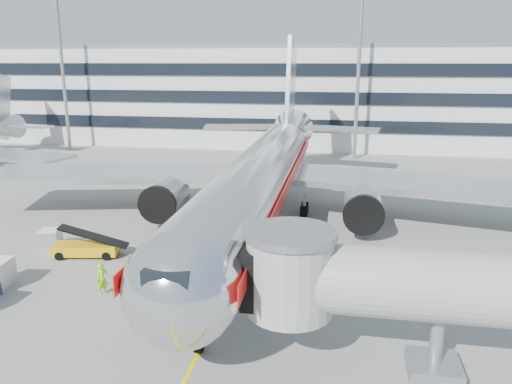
% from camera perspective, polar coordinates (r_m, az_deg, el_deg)
% --- Properties ---
extents(ground, '(180.00, 180.00, 0.00)m').
position_cam_1_polar(ground, '(31.51, -2.40, -10.04)').
color(ground, gray).
rests_on(ground, ground).
extents(lead_in_line, '(0.25, 70.00, 0.01)m').
position_cam_1_polar(lead_in_line, '(40.64, 0.57, -4.21)').
color(lead_in_line, yellow).
rests_on(lead_in_line, ground).
extents(main_jet, '(50.95, 48.70, 16.06)m').
position_cam_1_polar(main_jet, '(41.13, 0.97, 2.14)').
color(main_jet, silver).
rests_on(main_jet, ground).
extents(jet_bridge, '(17.80, 4.50, 7.00)m').
position_cam_1_polar(jet_bridge, '(22.83, 24.62, -10.80)').
color(jet_bridge, silver).
rests_on(jet_bridge, ground).
extents(terminal, '(150.00, 24.25, 15.60)m').
position_cam_1_polar(terminal, '(86.28, 5.79, 11.07)').
color(terminal, silver).
rests_on(terminal, ground).
extents(light_mast_west, '(2.40, 1.20, 25.45)m').
position_cam_1_polar(light_mast_west, '(81.16, -21.43, 14.95)').
color(light_mast_west, gray).
rests_on(light_mast_west, ground).
extents(light_mast_centre, '(2.40, 1.20, 25.45)m').
position_cam_1_polar(light_mast_centre, '(69.99, 11.76, 15.81)').
color(light_mast_centre, gray).
rests_on(light_mast_centre, ground).
extents(belt_loader, '(4.77, 2.35, 2.23)m').
position_cam_1_polar(belt_loader, '(36.84, -18.85, -6.04)').
color(belt_loader, '#D8A809').
rests_on(belt_loader, ground).
extents(cargo_container_right, '(1.64, 1.64, 1.47)m').
position_cam_1_polar(cargo_container_right, '(39.06, -22.45, -5.03)').
color(cargo_container_right, '#B1B3B8').
rests_on(cargo_container_right, ground).
extents(ramp_worker, '(0.78, 0.84, 1.93)m').
position_cam_1_polar(ramp_worker, '(30.64, -17.17, -9.50)').
color(ramp_worker, '#87F319').
rests_on(ramp_worker, ground).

